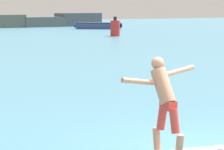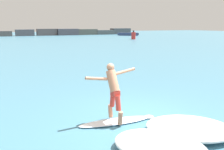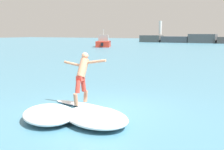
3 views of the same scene
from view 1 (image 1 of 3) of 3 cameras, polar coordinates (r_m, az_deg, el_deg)
surfer at (r=9.49m, az=5.60°, el=-2.28°), size 1.64×0.83×1.70m
fishing_boat_near_jetty at (r=67.44m, az=-1.63°, el=5.35°), size 5.63×5.08×0.82m
channel_marker_buoy at (r=50.01m, az=0.34°, el=5.07°), size 0.89×0.89×1.84m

